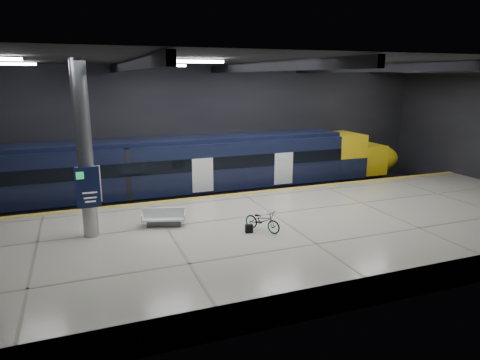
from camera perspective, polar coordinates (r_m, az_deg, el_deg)
ground at (r=21.31m, az=3.10°, el=-6.50°), size 30.00×30.00×0.00m
room_shell at (r=20.08m, az=3.31°, el=9.01°), size 30.10×16.10×8.05m
platform at (r=19.01m, az=6.20°, el=-7.34°), size 30.00×11.00×1.10m
safety_strip at (r=23.40m, az=0.41°, el=-1.80°), size 30.00×0.40×0.01m
rails at (r=26.16m, az=-1.79°, el=-2.47°), size 30.00×1.52×0.16m
train at (r=24.87m, az=-8.56°, el=1.24°), size 29.40×2.84×3.79m
bench at (r=18.63m, az=-10.09°, el=-5.19°), size 1.96×1.23×0.81m
bicycle at (r=17.73m, az=3.02°, el=-5.42°), size 1.39×1.74×0.89m
pannier_bag at (r=17.60m, az=1.21°, el=-6.48°), size 0.32×0.21×0.35m
info_column at (r=17.47m, az=-19.99°, el=3.37°), size 0.90×0.78×6.90m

